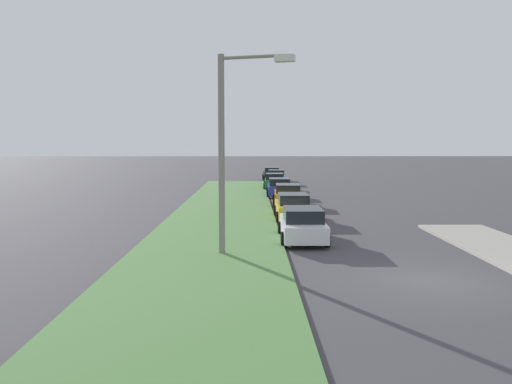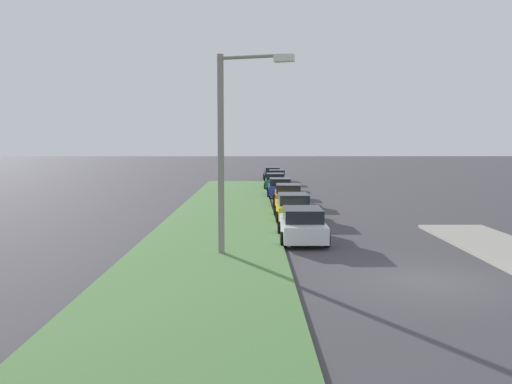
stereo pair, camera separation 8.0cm
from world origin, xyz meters
name	(u,v)px [view 1 (the left image)]	position (x,y,z in m)	size (l,w,h in m)	color
ground	(431,281)	(0.00, 0.00, 0.00)	(300.00, 300.00, 0.00)	#423F44
grass_median	(218,227)	(10.00, 7.25, 0.06)	(60.00, 6.00, 0.12)	#517F42
parked_car_white	(303,225)	(6.50, 3.34, 0.72)	(4.32, 2.05, 1.47)	silver
parked_car_yellow	(293,207)	(12.69, 3.24, 0.72)	(4.30, 2.03, 1.47)	gold
parked_car_orange	(288,195)	(19.24, 3.06, 0.72)	(4.38, 2.17, 1.47)	orange
parked_car_blue	(279,187)	(25.10, 3.32, 0.72)	(4.34, 2.10, 1.47)	#23389E
parked_car_green	(275,181)	(31.73, 3.39, 0.72)	(4.38, 2.17, 1.47)	#1E6B38
parked_car_silver	(276,177)	(37.77, 2.94, 0.72)	(4.35, 2.12, 1.47)	#B2B5BA
parked_car_black	(271,174)	(43.19, 3.21, 0.72)	(4.33, 2.07, 1.47)	black
streetlight	(230,140)	(3.56, 6.34, 4.39)	(1.06, 2.81, 7.50)	gray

